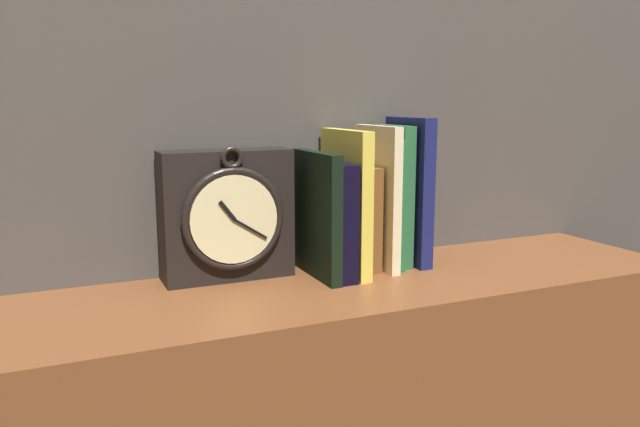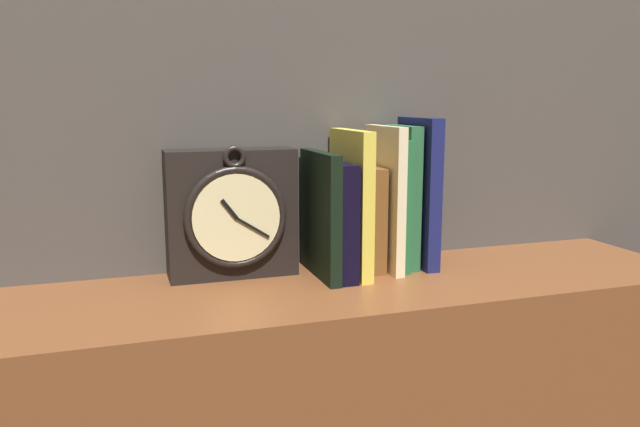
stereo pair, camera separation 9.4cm
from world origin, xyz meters
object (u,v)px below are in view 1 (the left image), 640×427
Objects in this scene: book_slot2_yellow at (346,202)px; clock at (228,215)px; book_slot5_green at (384,202)px; book_slot0_black at (316,215)px; book_slot6_green at (392,195)px; book_slot3_brown at (358,217)px; book_slot1_black at (330,218)px; book_slot7_navy at (409,191)px; book_slot4_cream at (377,197)px.

clock is at bearing 168.41° from book_slot2_yellow.
book_slot2_yellow is 0.08m from book_slot5_green.
book_slot0_black is 0.16m from book_slot6_green.
book_slot3_brown is 0.05m from book_slot5_green.
book_slot3_brown is at bearing 17.93° from book_slot1_black.
book_slot7_navy is at bearing 4.87° from book_slot0_black.
book_slot2_yellow reaches higher than book_slot3_brown.
book_slot2_yellow reaches higher than book_slot5_green.
book_slot5_green is at bearing 10.73° from book_slot2_yellow.
book_slot1_black is at bearing -13.76° from clock.
book_slot4_cream reaches higher than book_slot0_black.
clock is 0.91× the size of book_slot2_yellow.
clock is 0.32m from book_slot7_navy.
book_slot1_black is (0.02, 0.00, -0.01)m from book_slot0_black.
book_slot4_cream is 0.02m from book_slot5_green.
clock reaches higher than book_slot0_black.
book_slot3_brown is 0.79× the size of book_slot5_green.
clock is 0.85× the size of book_slot7_navy.
book_slot6_green is at bearing 1.09° from book_slot3_brown.
book_slot1_black is 0.04m from book_slot2_yellow.
book_slot6_green is at bearing 16.16° from book_slot5_green.
book_slot4_cream is 0.04m from book_slot6_green.
clock is 0.26m from book_slot4_cream.
book_slot1_black is 0.10m from book_slot4_cream.
clock is at bearing 166.24° from book_slot1_black.
book_slot7_navy is (0.18, 0.02, 0.03)m from book_slot0_black.
book_slot1_black is 0.77× the size of book_slot4_cream.
book_slot1_black is 0.13m from book_slot6_green.
book_slot1_black is at bearing -179.24° from book_slot2_yellow.
clock reaches higher than book_slot1_black.
book_slot7_navy is at bearing 4.99° from book_slot1_black.
book_slot6_green is at bearing 18.33° from book_slot4_cream.
book_slot1_black is 0.07m from book_slot3_brown.
book_slot7_navy reaches higher than book_slot0_black.
book_slot2_yellow is 0.93× the size of book_slot7_navy.
book_slot5_green is at bearing -4.94° from book_slot3_brown.
book_slot1_black is 0.79× the size of book_slot2_yellow.
book_slot1_black reaches higher than book_slot3_brown.
book_slot4_cream is 0.07m from book_slot7_navy.
book_slot4_cream is (0.03, -0.01, 0.03)m from book_slot3_brown.
book_slot6_green reaches higher than book_slot5_green.
book_slot2_yellow is 0.98× the size of book_slot6_green.
clock is at bearing 175.08° from book_slot5_green.
book_slot2_yellow is 0.05m from book_slot3_brown.
book_slot6_green is at bearing 9.35° from book_slot1_black.
book_slot7_navy is (0.05, -0.00, 0.02)m from book_slot5_green.
book_slot3_brown is at bearing 176.32° from book_slot7_navy.
book_slot0_black is 0.84× the size of book_slot4_cream.
book_slot0_black is 0.06m from book_slot2_yellow.
clock is 0.89× the size of book_slot4_cream.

